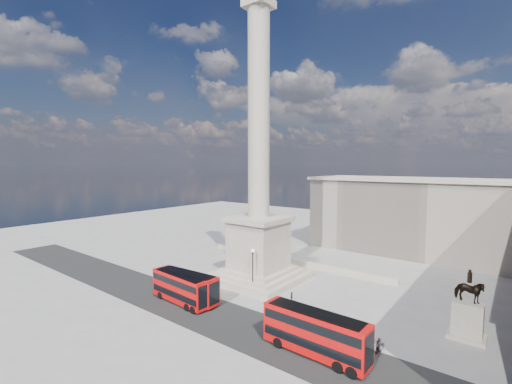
{
  "coord_description": "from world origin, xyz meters",
  "views": [
    {
      "loc": [
        34.79,
        -40.61,
        19.7
      ],
      "look_at": [
        1.0,
        2.99,
        15.17
      ],
      "focal_mm": 24.0,
      "sensor_mm": 36.0,
      "label": 1
    }
  ],
  "objects_px": {
    "red_bus_a": "(187,286)",
    "victorian_lamp": "(253,266)",
    "nelsons_column": "(259,204)",
    "red_bus_c": "(315,333)",
    "equestrian_statue": "(468,315)",
    "red_bus_b": "(181,288)",
    "pedestrian_crossing": "(292,297)",
    "pedestrian_standing": "(322,331)",
    "pedestrian_walking": "(379,347)"
  },
  "relations": [
    {
      "from": "red_bus_a",
      "to": "victorian_lamp",
      "type": "relative_size",
      "value": 1.58
    },
    {
      "from": "nelsons_column",
      "to": "red_bus_c",
      "type": "bearing_deg",
      "value": -38.78
    },
    {
      "from": "nelsons_column",
      "to": "equestrian_statue",
      "type": "distance_m",
      "value": 32.53
    },
    {
      "from": "red_bus_b",
      "to": "pedestrian_crossing",
      "type": "relative_size",
      "value": 6.81
    },
    {
      "from": "victorian_lamp",
      "to": "equestrian_statue",
      "type": "distance_m",
      "value": 28.31
    },
    {
      "from": "victorian_lamp",
      "to": "red_bus_a",
      "type": "bearing_deg",
      "value": -120.17
    },
    {
      "from": "equestrian_statue",
      "to": "pedestrian_standing",
      "type": "bearing_deg",
      "value": -142.75
    },
    {
      "from": "nelsons_column",
      "to": "pedestrian_crossing",
      "type": "relative_size",
      "value": 32.25
    },
    {
      "from": "red_bus_c",
      "to": "pedestrian_standing",
      "type": "distance_m",
      "value": 4.22
    },
    {
      "from": "victorian_lamp",
      "to": "pedestrian_walking",
      "type": "bearing_deg",
      "value": -16.0
    },
    {
      "from": "red_bus_c",
      "to": "pedestrian_walking",
      "type": "distance_m",
      "value": 6.68
    },
    {
      "from": "red_bus_b",
      "to": "equestrian_statue",
      "type": "relative_size",
      "value": 1.32
    },
    {
      "from": "pedestrian_standing",
      "to": "pedestrian_walking",
      "type": "bearing_deg",
      "value": 177.56
    },
    {
      "from": "pedestrian_walking",
      "to": "nelsons_column",
      "type": "bearing_deg",
      "value": 167.77
    },
    {
      "from": "equestrian_statue",
      "to": "pedestrian_standing",
      "type": "height_order",
      "value": "equestrian_statue"
    },
    {
      "from": "red_bus_a",
      "to": "pedestrian_standing",
      "type": "xyz_separation_m",
      "value": [
        20.12,
        2.41,
        -1.41
      ]
    },
    {
      "from": "victorian_lamp",
      "to": "pedestrian_crossing",
      "type": "bearing_deg",
      "value": 0.41
    },
    {
      "from": "nelsons_column",
      "to": "pedestrian_standing",
      "type": "relative_size",
      "value": 30.75
    },
    {
      "from": "victorian_lamp",
      "to": "pedestrian_walking",
      "type": "relative_size",
      "value": 3.47
    },
    {
      "from": "victorian_lamp",
      "to": "equestrian_statue",
      "type": "relative_size",
      "value": 0.84
    },
    {
      "from": "victorian_lamp",
      "to": "pedestrian_standing",
      "type": "xyz_separation_m",
      "value": [
        15.04,
        -6.32,
        -3.13
      ]
    },
    {
      "from": "pedestrian_walking",
      "to": "pedestrian_crossing",
      "type": "xyz_separation_m",
      "value": [
        -14.31,
        6.18,
        -0.19
      ]
    },
    {
      "from": "red_bus_c",
      "to": "pedestrian_crossing",
      "type": "relative_size",
      "value": 7.39
    },
    {
      "from": "nelsons_column",
      "to": "red_bus_c",
      "type": "xyz_separation_m",
      "value": [
        18.97,
        -15.24,
        -10.5
      ]
    },
    {
      "from": "red_bus_b",
      "to": "red_bus_c",
      "type": "distance_m",
      "value": 21.42
    },
    {
      "from": "red_bus_c",
      "to": "pedestrian_crossing",
      "type": "distance_m",
      "value": 13.71
    },
    {
      "from": "equestrian_statue",
      "to": "pedestrian_crossing",
      "type": "bearing_deg",
      "value": -170.47
    },
    {
      "from": "red_bus_a",
      "to": "nelsons_column",
      "type": "bearing_deg",
      "value": 77.37
    },
    {
      "from": "pedestrian_walking",
      "to": "pedestrian_standing",
      "type": "xyz_separation_m",
      "value": [
        -6.32,
        -0.2,
        -0.15
      ]
    },
    {
      "from": "victorian_lamp",
      "to": "nelsons_column",
      "type": "bearing_deg",
      "value": 118.46
    },
    {
      "from": "red_bus_a",
      "to": "victorian_lamp",
      "type": "distance_m",
      "value": 10.25
    },
    {
      "from": "pedestrian_walking",
      "to": "pedestrian_standing",
      "type": "bearing_deg",
      "value": -165.38
    },
    {
      "from": "red_bus_c",
      "to": "pedestrian_walking",
      "type": "bearing_deg",
      "value": 38.6
    },
    {
      "from": "red_bus_c",
      "to": "victorian_lamp",
      "type": "height_order",
      "value": "victorian_lamp"
    },
    {
      "from": "pedestrian_walking",
      "to": "pedestrian_crossing",
      "type": "bearing_deg",
      "value": 169.5
    },
    {
      "from": "nelsons_column",
      "to": "red_bus_a",
      "type": "bearing_deg",
      "value": -99.26
    },
    {
      "from": "nelsons_column",
      "to": "red_bus_a",
      "type": "xyz_separation_m",
      "value": [
        -2.27,
        -13.91,
        -10.69
      ]
    },
    {
      "from": "nelsons_column",
      "to": "red_bus_c",
      "type": "relative_size",
      "value": 4.36
    },
    {
      "from": "victorian_lamp",
      "to": "red_bus_c",
      "type": "bearing_deg",
      "value": -31.9
    },
    {
      "from": "equestrian_statue",
      "to": "pedestrian_crossing",
      "type": "height_order",
      "value": "equestrian_statue"
    },
    {
      "from": "red_bus_b",
      "to": "nelsons_column",
      "type": "bearing_deg",
      "value": 84.28
    },
    {
      "from": "red_bus_b",
      "to": "victorian_lamp",
      "type": "height_order",
      "value": "victorian_lamp"
    },
    {
      "from": "red_bus_c",
      "to": "equestrian_statue",
      "type": "height_order",
      "value": "equestrian_statue"
    },
    {
      "from": "equestrian_statue",
      "to": "pedestrian_standing",
      "type": "xyz_separation_m",
      "value": [
        -13.01,
        -9.9,
        -1.95
      ]
    },
    {
      "from": "nelsons_column",
      "to": "pedestrian_standing",
      "type": "height_order",
      "value": "nelsons_column"
    },
    {
      "from": "equestrian_statue",
      "to": "victorian_lamp",
      "type": "bearing_deg",
      "value": -172.74
    },
    {
      "from": "red_bus_b",
      "to": "pedestrian_standing",
      "type": "distance_m",
      "value": 20.64
    },
    {
      "from": "red_bus_a",
      "to": "pedestrian_standing",
      "type": "relative_size",
      "value": 6.53
    },
    {
      "from": "nelsons_column",
      "to": "pedestrian_crossing",
      "type": "distance_m",
      "value": 16.46
    },
    {
      "from": "pedestrian_standing",
      "to": "red_bus_c",
      "type": "bearing_deg",
      "value": 102.43
    }
  ]
}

